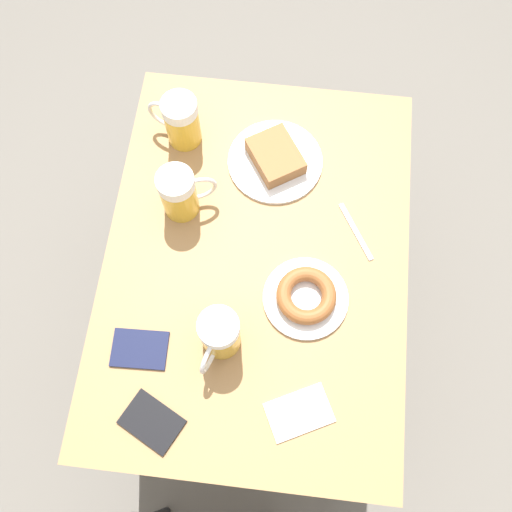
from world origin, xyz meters
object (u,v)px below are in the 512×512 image
passport_near_edge (140,349)px  beer_mug_left (219,335)px  plate_with_donut (306,297)px  beer_mug_center (181,121)px  beer_mug_right (180,193)px  plate_with_cake (275,159)px  napkin_folded (299,413)px  fork (356,231)px  passport_far_edge (152,422)px

passport_near_edge → beer_mug_left: bearing=-168.2°
plate_with_donut → beer_mug_center: (0.35, -0.40, 0.05)m
beer_mug_right → plate_with_donut: bearing=147.7°
beer_mug_right → passport_near_edge: beer_mug_right is taller
plate_with_cake → napkin_folded: size_ratio=1.49×
plate_with_donut → napkin_folded: (-0.01, 0.26, -0.02)m
beer_mug_right → napkin_folded: 0.57m
plate_with_donut → beer_mug_left: 0.23m
plate_with_donut → plate_with_cake: bearing=-73.0°
plate_with_cake → fork: bearing=141.7°
passport_far_edge → beer_mug_right: bearing=-88.3°
beer_mug_right → fork: bearing=177.5°
napkin_folded → passport_near_edge: size_ratio=1.26×
plate_with_donut → beer_mug_left: (0.18, 0.12, 0.05)m
beer_mug_left → passport_near_edge: (0.18, 0.04, -0.07)m
plate_with_donut → passport_near_edge: (0.36, 0.16, -0.02)m
plate_with_cake → passport_near_edge: (0.26, 0.52, -0.02)m
plate_with_cake → passport_far_edge: plate_with_cake is taller
beer_mug_left → beer_mug_right: size_ratio=1.00×
beer_mug_right → passport_near_edge: (0.04, 0.37, -0.07)m
plate_with_cake → passport_near_edge: plate_with_cake is taller
fork → passport_far_edge: (0.42, 0.50, 0.00)m
plate_with_donut → fork: plate_with_donut is taller
plate_with_donut → beer_mug_left: beer_mug_left is taller
fork → beer_mug_right: bearing=-2.5°
plate_with_donut → napkin_folded: plate_with_donut is taller
beer_mug_right → passport_near_edge: size_ratio=1.14×
plate_with_cake → beer_mug_left: bearing=81.3°
beer_mug_left → fork: size_ratio=1.00×
fork → napkin_folded: bearing=77.3°
napkin_folded → passport_far_edge: 0.32m
plate_with_cake → passport_near_edge: bearing=63.8°
beer_mug_left → passport_far_edge: 0.24m
passport_near_edge → plate_with_cake: bearing=-116.2°
plate_with_donut → beer_mug_left: size_ratio=1.36×
beer_mug_right → beer_mug_center: bearing=-81.3°
fork → passport_far_edge: bearing=50.3°
fork → passport_near_edge: size_ratio=1.13×
passport_near_edge → passport_far_edge: size_ratio=0.85×
napkin_folded → fork: same height
plate_with_cake → passport_far_edge: bearing=73.5°
napkin_folded → fork: bearing=-102.7°
beer_mug_right → passport_far_edge: beer_mug_right is taller
beer_mug_left → beer_mug_right: (0.14, -0.33, 0.00)m
beer_mug_left → napkin_folded: bearing=144.6°
plate_with_donut → fork: size_ratio=1.37×
beer_mug_center → beer_mug_left: bearing=108.0°
passport_near_edge → beer_mug_center: bearing=-91.0°
beer_mug_center → beer_mug_right: (-0.03, 0.20, 0.00)m
beer_mug_left → fork: bearing=-133.2°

